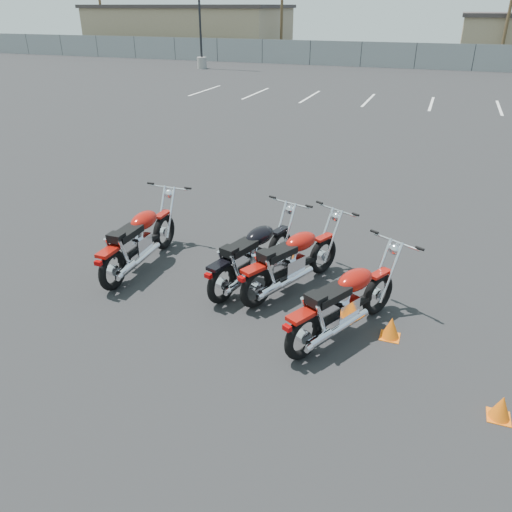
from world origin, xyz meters
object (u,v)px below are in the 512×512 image
(motorcycle_second_black, at_px, (253,255))
(motorcycle_rear_red, at_px, (344,303))
(motorcycle_third_red, at_px, (292,261))
(motorcycle_front_red, at_px, (139,240))

(motorcycle_second_black, height_order, motorcycle_rear_red, motorcycle_rear_red)
(motorcycle_third_red, distance_m, motorcycle_rear_red, 1.44)
(motorcycle_second_black, xyz_separation_m, motorcycle_third_red, (0.67, 0.02, 0.00))
(motorcycle_front_red, xyz_separation_m, motorcycle_third_red, (2.74, 0.19, -0.02))
(motorcycle_rear_red, bearing_deg, motorcycle_second_black, 150.71)
(motorcycle_front_red, height_order, motorcycle_second_black, motorcycle_front_red)
(motorcycle_third_red, xyz_separation_m, motorcycle_rear_red, (1.05, -0.98, 0.01))
(motorcycle_front_red, height_order, motorcycle_third_red, motorcycle_front_red)
(motorcycle_third_red, relative_size, motorcycle_rear_red, 1.00)
(motorcycle_third_red, bearing_deg, motorcycle_second_black, -178.63)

